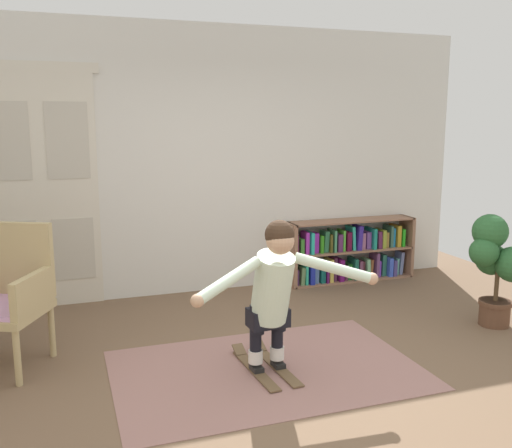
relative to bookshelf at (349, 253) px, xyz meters
name	(u,v)px	position (x,y,z in m)	size (l,w,h in m)	color
ground_plane	(308,388)	(-1.61, -2.39, -0.33)	(7.20, 7.20, 0.00)	brown
back_wall	(212,161)	(-1.61, 0.21, 1.12)	(6.00, 0.10, 2.90)	silver
double_door	(41,188)	(-3.39, 0.15, 0.90)	(1.22, 0.05, 2.45)	beige
rug	(266,369)	(-1.79, -2.01, -0.33)	(2.32, 1.51, 0.01)	#976C64
bookshelf	(349,253)	(0.00, 0.00, 0.00)	(1.58, 0.30, 0.73)	#8B634C
wicker_chair	(5,293)	(-3.65, -1.25, 0.25)	(0.80, 0.80, 1.10)	tan
potted_plant	(496,261)	(0.57, -1.76, 0.28)	(0.53, 0.51, 1.04)	brown
skis_pair	(265,365)	(-1.79, -1.98, -0.31)	(0.32, 0.80, 0.07)	brown
person_skier	(274,286)	(-1.78, -2.14, 0.37)	(1.41, 0.61, 1.13)	white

